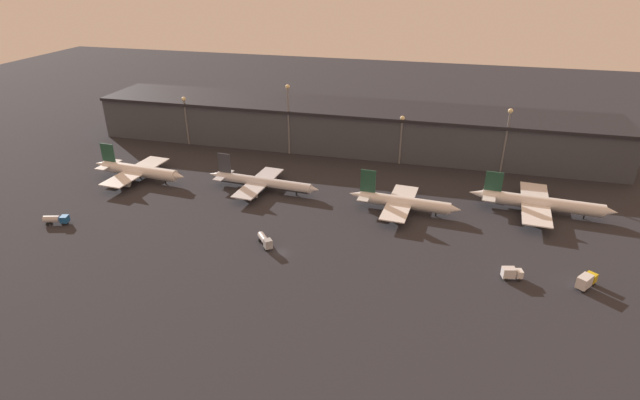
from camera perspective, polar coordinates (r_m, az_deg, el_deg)
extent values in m
plane|color=#26262B|center=(140.80, -4.43, -6.00)|extent=(600.00, 600.00, 0.00)
cube|color=#3D424C|center=(217.09, 3.12, 8.24)|extent=(219.07, 28.35, 17.10)
cube|color=black|center=(214.50, 3.18, 10.57)|extent=(219.07, 30.35, 1.20)
cylinder|color=white|center=(195.67, -19.95, 3.19)|extent=(31.15, 6.46, 4.03)
cylinder|color=#ADB2B7|center=(195.93, -19.92, 3.00)|extent=(29.56, 5.73, 3.43)
cone|color=white|center=(186.07, -15.89, 2.63)|extent=(5.12, 4.20, 3.83)
cone|color=white|center=(206.21, -23.67, 3.77)|extent=(6.30, 3.89, 3.43)
cube|color=#1E4738|center=(201.98, -23.10, 5.01)|extent=(5.66, 0.84, 6.83)
cube|color=white|center=(203.98, -23.00, 3.76)|extent=(4.86, 10.92, 0.24)
cube|color=white|center=(196.79, -20.28, 3.11)|extent=(11.17, 30.16, 0.36)
cylinder|color=gray|center=(202.66, -18.61, 3.60)|extent=(4.59, 2.56, 2.22)
cylinder|color=gray|center=(190.96, -21.49, 1.77)|extent=(4.59, 2.56, 2.22)
cylinder|color=black|center=(190.43, -17.24, 2.03)|extent=(0.50, 0.50, 1.81)
cylinder|color=black|center=(198.81, -19.90, 2.64)|extent=(0.50, 0.50, 1.81)
cylinder|color=black|center=(196.55, -20.46, 2.28)|extent=(0.50, 0.50, 1.81)
cylinder|color=silver|center=(176.80, -6.50, 2.05)|extent=(35.84, 6.21, 3.40)
cylinder|color=#333842|center=(177.04, -6.49, 1.87)|extent=(34.03, 5.56, 2.89)
cone|color=silver|center=(170.08, -0.73, 1.22)|extent=(4.32, 3.54, 3.23)
cone|color=silver|center=(185.18, -11.85, 2.86)|extent=(5.31, 3.28, 2.89)
cube|color=#333842|center=(181.37, -10.89, 4.17)|extent=(4.78, 0.77, 7.17)
cube|color=silver|center=(183.48, -10.96, 2.81)|extent=(4.18, 10.29, 0.24)
cube|color=silver|center=(177.69, -7.01, 1.99)|extent=(9.66, 28.43, 0.36)
cylinder|color=gray|center=(184.19, -5.65, 2.55)|extent=(3.88, 2.16, 1.87)
cylinder|color=gray|center=(171.39, -7.78, 0.58)|extent=(3.88, 2.16, 1.87)
cylinder|color=black|center=(173.18, -2.71, 0.77)|extent=(0.50, 0.50, 1.53)
cylinder|color=black|center=(179.63, -6.79, 1.56)|extent=(0.50, 0.50, 1.53)
cylinder|color=black|center=(177.42, -7.17, 1.22)|extent=(0.50, 0.50, 1.53)
cylinder|color=white|center=(163.08, 9.63, -0.23)|extent=(29.47, 5.89, 3.59)
cylinder|color=#ADB2B7|center=(163.35, 9.61, -0.43)|extent=(27.97, 5.24, 3.05)
cone|color=white|center=(161.79, 15.10, -1.02)|extent=(4.57, 3.74, 3.41)
cone|color=white|center=(165.78, 4.23, 0.64)|extent=(5.61, 3.47, 3.05)
cube|color=#1E4738|center=(162.79, 5.52, 2.17)|extent=(5.04, 0.80, 7.70)
cube|color=white|center=(165.01, 5.25, 0.58)|extent=(4.35, 10.03, 0.24)
cube|color=white|center=(163.47, 9.11, -0.30)|extent=(10.02, 27.70, 0.36)
cylinder|color=gray|center=(170.68, 9.85, 0.35)|extent=(4.09, 2.28, 1.98)
cylinder|color=gray|center=(157.19, 8.88, -1.90)|extent=(4.09, 2.28, 1.98)
cylinder|color=black|center=(163.22, 13.09, -1.56)|extent=(0.50, 0.50, 1.62)
cylinder|color=black|center=(165.69, 9.15, -0.76)|extent=(0.50, 0.50, 1.62)
cylinder|color=black|center=(163.15, 8.96, -1.19)|extent=(0.50, 0.50, 1.62)
cylinder|color=white|center=(174.84, 24.01, -0.27)|extent=(36.92, 6.81, 3.92)
cylinder|color=#ADB2B7|center=(175.12, 23.97, -0.47)|extent=(35.04, 6.08, 3.33)
cone|color=white|center=(178.21, 30.20, -1.15)|extent=(4.98, 4.08, 3.73)
cone|color=white|center=(173.50, 17.61, 0.74)|extent=(6.13, 3.79, 3.33)
cube|color=#1E4738|center=(171.64, 19.25, 2.03)|extent=(5.50, 0.83, 6.57)
cube|color=white|center=(173.44, 18.79, 0.66)|extent=(4.84, 12.07, 0.24)
cube|color=white|center=(174.83, 23.39, -0.33)|extent=(11.19, 33.35, 0.36)
cylinder|color=gray|center=(183.84, 23.55, 0.45)|extent=(4.47, 2.49, 2.16)
cylinder|color=gray|center=(167.25, 23.81, -2.10)|extent=(4.47, 2.49, 2.16)
cylinder|color=black|center=(177.98, 27.92, -1.67)|extent=(0.50, 0.50, 1.76)
cylinder|color=black|center=(177.22, 23.24, -0.80)|extent=(0.50, 0.50, 1.76)
cylinder|color=black|center=(174.39, 23.28, -1.24)|extent=(0.50, 0.50, 1.76)
cube|color=white|center=(138.33, 21.80, -7.81)|extent=(2.00, 2.47, 1.97)
cube|color=silver|center=(137.20, 20.74, -7.74)|extent=(3.59, 2.86, 2.63)
cylinder|color=black|center=(139.57, 21.55, -8.06)|extent=(1.00, 0.74, 0.90)
cylinder|color=black|center=(138.32, 21.76, -8.43)|extent=(1.00, 0.74, 0.90)
cylinder|color=black|center=(138.45, 20.27, -8.12)|extent=(1.00, 0.74, 0.90)
cylinder|color=black|center=(137.18, 20.48, -8.50)|extent=(1.00, 0.74, 0.90)
cube|color=gold|center=(144.18, 28.56, -7.78)|extent=(3.15, 3.06, 2.25)
cube|color=silver|center=(141.03, 27.98, -8.22)|extent=(4.42, 4.78, 3.00)
cylinder|color=black|center=(144.96, 28.09, -8.13)|extent=(1.03, 1.09, 0.90)
cylinder|color=black|center=(144.48, 28.74, -8.41)|extent=(1.03, 1.09, 0.90)
cylinder|color=black|center=(141.49, 27.35, -8.82)|extent=(1.03, 1.09, 0.90)
cylinder|color=black|center=(140.99, 28.02, -9.10)|extent=(1.03, 1.09, 0.90)
cube|color=#9EA3A8|center=(141.33, -5.97, -4.99)|extent=(3.04, 3.05, 2.53)
cylinder|color=#B7B7BC|center=(144.86, -6.50, -4.33)|extent=(4.56, 4.99, 1.91)
cylinder|color=black|center=(142.58, -5.68, -5.40)|extent=(0.98, 1.03, 0.90)
cylinder|color=black|center=(142.17, -6.29, -5.53)|extent=(0.98, 1.03, 0.90)
cylinder|color=black|center=(146.71, -6.34, -4.46)|extent=(0.98, 1.03, 0.90)
cylinder|color=black|center=(146.30, -6.93, -4.59)|extent=(0.98, 1.03, 0.90)
cube|color=#195199|center=(172.97, -27.15, -1.94)|extent=(2.68, 2.84, 2.08)
cylinder|color=#B7B7BC|center=(174.75, -28.32, -1.92)|extent=(5.11, 3.30, 2.13)
cylinder|color=black|center=(174.36, -27.04, -2.19)|extent=(1.02, 0.81, 0.90)
cylinder|color=black|center=(172.96, -27.27, -2.46)|extent=(1.02, 0.81, 0.90)
cylinder|color=black|center=(176.56, -28.46, -2.17)|extent=(1.02, 0.81, 0.90)
cylinder|color=black|center=(175.18, -28.70, -2.44)|extent=(1.02, 0.81, 0.90)
cylinder|color=slate|center=(227.04, -15.01, 8.54)|extent=(0.70, 0.70, 19.72)
sphere|color=beige|center=(224.30, -15.31, 11.08)|extent=(1.80, 1.80, 1.80)
cylinder|color=slate|center=(207.58, -3.62, 8.92)|extent=(0.70, 0.70, 27.61)
sphere|color=beige|center=(203.86, -3.73, 12.79)|extent=(1.80, 1.80, 1.80)
cylinder|color=slate|center=(200.23, 9.20, 6.56)|extent=(0.70, 0.70, 18.14)
sphere|color=beige|center=(197.30, 9.40, 9.21)|extent=(1.80, 1.80, 1.80)
cylinder|color=slate|center=(200.03, 20.39, 6.08)|extent=(0.70, 0.70, 23.73)
sphere|color=beige|center=(196.51, 20.95, 9.49)|extent=(1.80, 1.80, 1.80)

